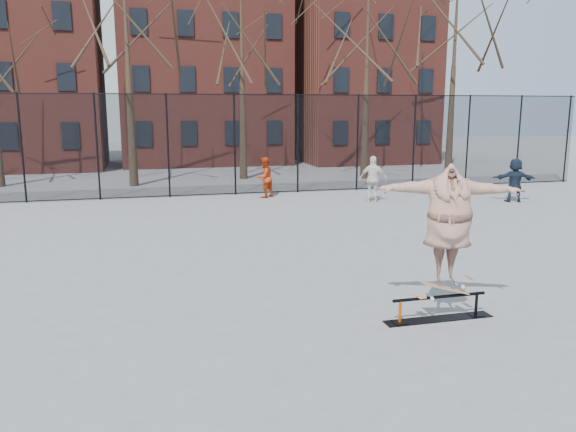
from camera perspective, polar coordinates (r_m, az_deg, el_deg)
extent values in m
plane|color=slate|center=(10.10, -0.20, -9.07)|extent=(100.00, 100.00, 0.00)
cube|color=black|center=(9.81, 15.02, -10.06)|extent=(1.89, 0.29, 0.01)
cylinder|color=#D7490C|center=(9.43, 11.31, -9.53)|extent=(0.05, 0.05, 0.39)
cylinder|color=black|center=(10.10, 18.58, -8.52)|extent=(0.05, 0.05, 0.39)
cylinder|color=black|center=(9.68, 15.13, -7.94)|extent=(1.67, 0.05, 0.05)
imported|color=#5A3586|center=(9.44, 15.96, -1.54)|extent=(2.46, 1.36, 1.93)
imported|color=#AC320F|center=(21.84, -2.40, 3.93)|extent=(0.96, 0.91, 1.57)
imported|color=silver|center=(20.94, 8.65, 3.72)|extent=(1.09, 0.81, 1.72)
imported|color=#192232|center=(22.44, 22.04, 3.41)|extent=(1.59, 0.97, 1.63)
cylinder|color=black|center=(22.65, -25.43, 6.23)|extent=(0.07, 0.07, 4.00)
cylinder|color=black|center=(22.31, -18.83, 6.65)|extent=(0.07, 0.07, 4.00)
cylinder|color=black|center=(22.27, -12.10, 6.98)|extent=(0.07, 0.07, 4.00)
cylinder|color=black|center=(22.53, -5.43, 7.22)|extent=(0.07, 0.07, 4.00)
cylinder|color=black|center=(23.08, 1.01, 7.35)|extent=(0.07, 0.07, 4.00)
cylinder|color=black|center=(23.90, 7.08, 7.40)|extent=(0.07, 0.07, 4.00)
cylinder|color=black|center=(24.97, 12.69, 7.37)|extent=(0.07, 0.07, 4.00)
cylinder|color=black|center=(26.25, 17.79, 7.28)|extent=(0.07, 0.07, 4.00)
cylinder|color=black|center=(27.72, 22.38, 7.15)|extent=(0.07, 0.07, 4.00)
cylinder|color=black|center=(29.34, 26.49, 6.99)|extent=(0.07, 0.07, 4.00)
cube|color=black|center=(22.37, -8.49, 7.12)|extent=(34.00, 0.01, 4.00)
cylinder|color=black|center=(22.33, -8.64, 12.14)|extent=(34.00, 0.04, 0.04)
cone|color=black|center=(25.73, -16.07, 8.00)|extent=(0.40, 0.40, 4.62)
cone|color=black|center=(27.45, -4.34, 8.55)|extent=(0.40, 0.40, 4.62)
cone|color=black|center=(27.72, 7.54, 8.51)|extent=(0.40, 0.40, 4.62)
cone|color=black|center=(31.32, 16.11, 8.46)|extent=(0.40, 0.40, 4.62)
cube|color=maroon|center=(35.91, -25.92, 13.97)|extent=(9.00, 7.00, 12.00)
cube|color=maroon|center=(35.54, -8.52, 15.78)|extent=(10.00, 7.00, 13.00)
cube|color=maroon|center=(37.87, 7.22, 13.99)|extent=(8.00, 7.00, 11.00)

